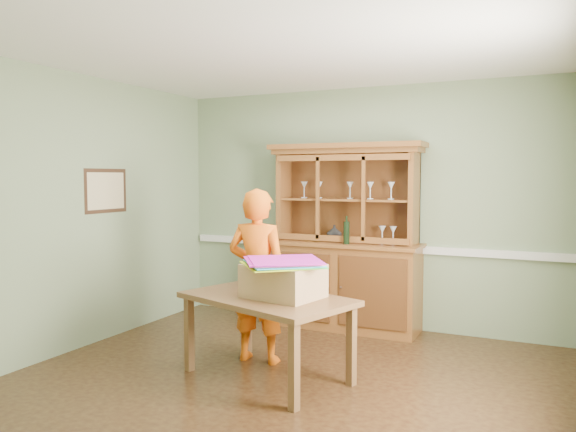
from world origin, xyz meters
The scene contains 12 objects.
floor centered at (0.00, 0.00, 0.00)m, with size 4.50×4.50×0.00m, color #4D3418.
ceiling centered at (0.00, 0.00, 2.70)m, with size 4.50×4.50×0.00m, color white.
wall_back centered at (0.00, 2.00, 1.35)m, with size 4.50×4.50×0.00m, color gray.
wall_left centered at (-2.25, 0.00, 1.35)m, with size 4.00×4.00×0.00m, color gray.
wall_front centered at (0.00, -2.00, 1.35)m, with size 4.50×4.50×0.00m, color gray.
chair_rail centered at (0.00, 1.98, 0.90)m, with size 4.41×0.05×0.08m, color silver.
framed_map centered at (-2.23, 0.30, 1.55)m, with size 0.03×0.60×0.46m.
china_hutch centered at (-0.15, 1.77, 0.73)m, with size 1.75×0.58×2.06m.
dining_table centered at (-0.19, -0.02, 0.61)m, with size 1.58×1.22×0.70m.
cardboard_box centered at (-0.05, 0.00, 0.83)m, with size 0.59×0.47×0.27m, color tan.
kite_stack centered at (-0.02, -0.04, 1.00)m, with size 0.79×0.79×0.05m.
person centered at (-0.47, 0.33, 0.79)m, with size 0.58×0.38×1.59m, color orange.
Camera 1 is at (1.96, -4.13, 1.69)m, focal length 35.00 mm.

